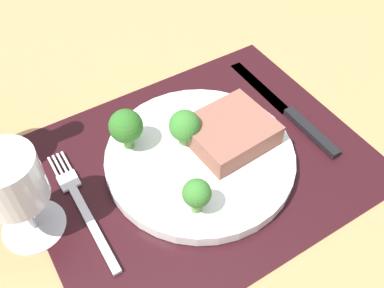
{
  "coord_description": "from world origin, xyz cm",
  "views": [
    {
      "loc": [
        -19.27,
        -29.23,
        44.1
      ],
      "look_at": [
        -0.03,
        1.89,
        1.9
      ],
      "focal_mm": 40.22,
      "sensor_mm": 36.0,
      "label": 1
    }
  ],
  "objects_px": {
    "knife": "(290,113)",
    "fork": "(82,206)",
    "steak": "(231,132)",
    "wine_glass": "(12,185)",
    "plate": "(200,157)"
  },
  "relations": [
    {
      "from": "knife",
      "to": "plate",
      "type": "bearing_deg",
      "value": 178.94
    },
    {
      "from": "steak",
      "to": "fork",
      "type": "distance_m",
      "value": 0.21
    },
    {
      "from": "plate",
      "to": "steak",
      "type": "height_order",
      "value": "steak"
    },
    {
      "from": "steak",
      "to": "wine_glass",
      "type": "xyz_separation_m",
      "value": [
        -0.26,
        0.02,
        0.05
      ]
    },
    {
      "from": "fork",
      "to": "wine_glass",
      "type": "distance_m",
      "value": 0.1
    },
    {
      "from": "fork",
      "to": "steak",
      "type": "bearing_deg",
      "value": -2.78
    },
    {
      "from": "steak",
      "to": "fork",
      "type": "xyz_separation_m",
      "value": [
        -0.2,
        0.02,
        -0.03
      ]
    },
    {
      "from": "plate",
      "to": "fork",
      "type": "xyz_separation_m",
      "value": [
        -0.16,
        0.01,
        -0.01
      ]
    },
    {
      "from": "knife",
      "to": "wine_glass",
      "type": "xyz_separation_m",
      "value": [
        -0.37,
        0.02,
        0.08
      ]
    },
    {
      "from": "plate",
      "to": "wine_glass",
      "type": "bearing_deg",
      "value": 174.45
    },
    {
      "from": "wine_glass",
      "to": "fork",
      "type": "bearing_deg",
      "value": -6.62
    },
    {
      "from": "fork",
      "to": "wine_glass",
      "type": "relative_size",
      "value": 1.56
    },
    {
      "from": "knife",
      "to": "fork",
      "type": "bearing_deg",
      "value": 175.38
    },
    {
      "from": "plate",
      "to": "fork",
      "type": "height_order",
      "value": "plate"
    },
    {
      "from": "fork",
      "to": "wine_glass",
      "type": "xyz_separation_m",
      "value": [
        -0.06,
        0.01,
        0.08
      ]
    }
  ]
}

